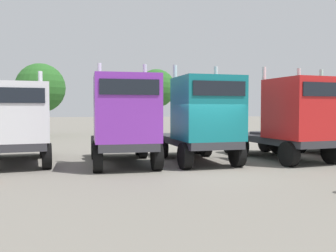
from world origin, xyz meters
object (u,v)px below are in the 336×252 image
object	(u,v)px
semi_truck_purple	(125,120)
semi_truck_teal	(202,119)
semi_truck_white	(16,123)
semi_truck_red	(294,119)

from	to	relation	value
semi_truck_purple	semi_truck_teal	bearing A→B (deg)	90.53
semi_truck_white	semi_truck_purple	xyz separation A→B (m)	(4.30, -0.77, 0.15)
semi_truck_teal	semi_truck_red	bearing A→B (deg)	84.66
semi_truck_white	semi_truck_teal	bearing A→B (deg)	74.56
semi_truck_white	semi_truck_red	world-z (taller)	semi_truck_red
semi_truck_red	semi_truck_purple	bearing A→B (deg)	-98.11
semi_truck_red	semi_truck_teal	bearing A→B (deg)	-99.24
semi_truck_white	semi_truck_red	xyz separation A→B (m)	(11.69, -0.40, 0.15)
semi_truck_white	semi_truck_teal	world-z (taller)	semi_truck_teal
semi_truck_white	semi_truck_red	bearing A→B (deg)	76.61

